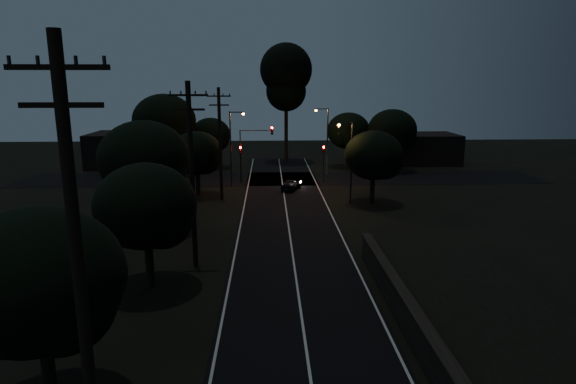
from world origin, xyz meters
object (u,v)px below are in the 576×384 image
signal_right (323,157)px  car (291,184)px  streetlight_a (232,143)px  tall_pine (286,77)px  utility_pole_far (220,142)px  streetlight_b (326,137)px  signal_mast (256,144)px  utility_pole_mid (192,173)px  signal_left (241,157)px  streetlight_c (350,157)px  utility_pole_near (80,283)px

signal_right → car: size_ratio=1.20×
streetlight_a → tall_pine: bearing=69.6°
car → tall_pine: bearing=-70.4°
utility_pole_far → signal_right: (10.60, 7.99, -2.65)m
tall_pine → streetlight_b: 13.78m
signal_mast → tall_pine: bearing=75.4°
utility_pole_mid → signal_mast: (3.09, 24.99, -1.40)m
signal_left → streetlight_c: size_ratio=0.55×
tall_pine → signal_mast: size_ratio=2.60×
tall_pine → signal_left: bearing=-110.5°
signal_left → streetlight_c: 14.52m
utility_pole_far → signal_left: bearing=80.1°
signal_right → car: (-3.81, -4.05, -2.25)m
tall_pine → signal_mast: (-3.91, -15.01, -7.38)m
utility_pole_near → utility_pole_mid: utility_pole_near is taller
utility_pole_mid → streetlight_b: 31.15m
tall_pine → utility_pole_mid: bearing=-99.9°
streetlight_c → streetlight_b: bearing=92.1°
car → signal_right: bearing=-113.0°
tall_pine → streetlight_b: tall_pine is taller
utility_pole_far → streetlight_c: bearing=-9.6°
utility_pole_near → streetlight_c: bearing=69.7°
utility_pole_mid → tall_pine: size_ratio=0.68×
utility_pole_far → streetlight_a: 6.10m
signal_right → streetlight_c: 10.18m
utility_pole_far → signal_mast: bearing=68.9°
signal_right → car: signal_right is taller
streetlight_a → streetlight_b: (10.61, 6.00, 0.00)m
signal_left → streetlight_b: 10.84m
signal_left → signal_right: bearing=0.0°
tall_pine → signal_right: tall_pine is taller
utility_pole_mid → signal_right: (10.60, 24.99, -2.90)m
utility_pole_far → streetlight_c: utility_pole_far is taller
signal_left → streetlight_a: bearing=-109.6°
streetlight_b → utility_pole_near: bearing=-103.8°
utility_pole_mid → utility_pole_far: 17.00m
tall_pine → utility_pole_near: bearing=-97.0°
streetlight_a → signal_left: bearing=70.4°
signal_right → streetlight_c: bearing=-83.0°
signal_mast → utility_pole_far: bearing=-111.1°
utility_pole_mid → streetlight_a: utility_pole_mid is taller
utility_pole_near → signal_mast: (3.09, 41.99, -1.91)m
streetlight_a → streetlight_c: 13.72m
utility_pole_near → utility_pole_mid: (0.00, 17.00, -0.51)m
utility_pole_near → streetlight_a: size_ratio=1.50×
streetlight_a → car: bearing=-18.6°
utility_pole_far → streetlight_c: size_ratio=1.40×
utility_pole_mid → utility_pole_far: (0.00, 17.00, -0.25)m
streetlight_a → car: streetlight_a is taller
car → signal_left: bearing=-16.6°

